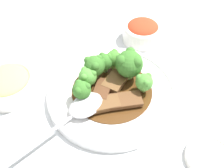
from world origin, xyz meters
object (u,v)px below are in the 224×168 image
object	(u,v)px
beef_strip_1	(125,100)
sauce_dish	(210,158)
beef_strip_0	(115,81)
broccoli_floret_5	(114,58)
main_plate	(112,92)
beef_strip_2	(102,89)
broccoli_floret_1	(94,66)
broccoli_floret_2	(129,63)
broccoli_floret_6	(82,90)
broccoli_floret_3	(105,61)
side_bowl_kimchi	(142,31)
broccoli_floret_0	(88,77)
side_bowl_appetizer	(8,84)
serving_spoon	(82,108)
broccoli_floret_4	(144,82)
beef_strip_3	(104,104)

from	to	relation	value
beef_strip_1	sauce_dish	bearing A→B (deg)	-160.99
beef_strip_0	broccoli_floret_5	size ratio (longest dim) A/B	1.45
beef_strip_1	sauce_dish	size ratio (longest dim) A/B	0.97
main_plate	broccoli_floret_5	xyz separation A→B (m)	(0.05, -0.04, 0.04)
main_plate	beef_strip_2	size ratio (longest dim) A/B	4.45
beef_strip_0	beef_strip_2	size ratio (longest dim) A/B	1.09
broccoli_floret_1	broccoli_floret_2	distance (m)	0.07
main_plate	beef_strip_1	distance (m)	0.04
broccoli_floret_6	beef_strip_0	bearing A→B (deg)	-92.03
broccoli_floret_3	side_bowl_kimchi	distance (m)	0.16
broccoli_floret_1	broccoli_floret_2	xyz separation A→B (m)	(-0.04, -0.06, 0.01)
broccoli_floret_0	side_bowl_appetizer	world-z (taller)	broccoli_floret_0
broccoli_floret_0	broccoli_floret_1	xyz separation A→B (m)	(0.01, -0.02, 0.01)
beef_strip_2	serving_spoon	world-z (taller)	serving_spoon
beef_strip_1	broccoli_floret_2	distance (m)	0.07
broccoli_floret_4	beef_strip_0	bearing A→B (deg)	37.99
beef_strip_2	broccoli_floret_4	bearing A→B (deg)	-120.97
broccoli_floret_0	side_bowl_appetizer	bearing A→B (deg)	57.12
broccoli_floret_2	broccoli_floret_4	size ratio (longest dim) A/B	1.54
broccoli_floret_2	broccoli_floret_3	distance (m)	0.05
broccoli_floret_4	side_bowl_kimchi	xyz separation A→B (m)	(0.15, -0.11, -0.02)
beef_strip_1	broccoli_floret_2	xyz separation A→B (m)	(0.05, -0.04, 0.03)
beef_strip_0	side_bowl_appetizer	bearing A→B (deg)	58.47
broccoli_floret_0	broccoli_floret_4	world-z (taller)	same
beef_strip_1	broccoli_floret_3	size ratio (longest dim) A/B	1.85
beef_strip_1	serving_spoon	bearing A→B (deg)	72.94
broccoli_floret_1	broccoli_floret_3	size ratio (longest dim) A/B	1.22
sauce_dish	beef_strip_2	bearing A→B (deg)	20.82
beef_strip_0	beef_strip_1	xyz separation A→B (m)	(-0.05, 0.01, -0.00)
broccoli_floret_0	broccoli_floret_5	xyz separation A→B (m)	(0.01, -0.07, 0.00)
broccoli_floret_5	broccoli_floret_3	bearing A→B (deg)	82.14
broccoli_floret_2	broccoli_floret_5	size ratio (longest dim) A/B	1.45
beef_strip_1	broccoli_floret_4	xyz separation A→B (m)	(0.00, -0.05, 0.02)
beef_strip_0	sauce_dish	distance (m)	0.22
broccoli_floret_3	broccoli_floret_2	bearing A→B (deg)	-142.12
side_bowl_kimchi	sauce_dish	xyz separation A→B (m)	(-0.32, 0.10, -0.02)
broccoli_floret_3	side_bowl_appetizer	distance (m)	0.20
beef_strip_2	main_plate	bearing A→B (deg)	-106.12
broccoli_floret_4	broccoli_floret_6	distance (m)	0.12
broccoli_floret_6	broccoli_floret_3	bearing A→B (deg)	-62.82
broccoli_floret_0	broccoli_floret_2	distance (m)	0.09
side_bowl_appetizer	beef_strip_3	bearing A→B (deg)	-138.11
broccoli_floret_0	beef_strip_3	bearing A→B (deg)	178.53
main_plate	beef_strip_1	world-z (taller)	beef_strip_1
broccoli_floret_1	broccoli_floret_6	distance (m)	0.06
main_plate	beef_strip_3	size ratio (longest dim) A/B	3.88
broccoli_floret_2	serving_spoon	xyz separation A→B (m)	(-0.02, 0.12, -0.03)
beef_strip_0	beef_strip_2	world-z (taller)	same
broccoli_floret_0	sauce_dish	xyz separation A→B (m)	(-0.24, -0.10, -0.04)
broccoli_floret_2	side_bowl_kimchi	size ratio (longest dim) A/B	0.67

